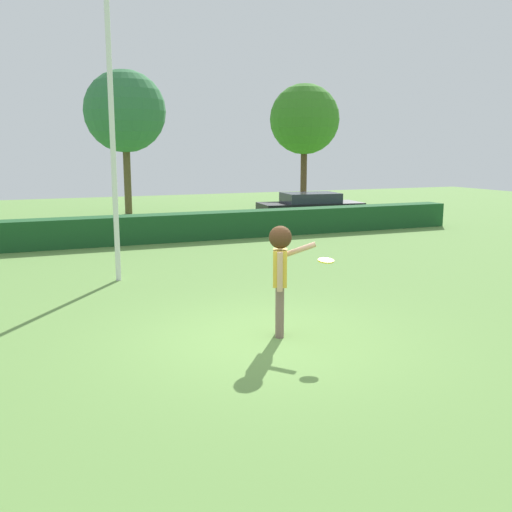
% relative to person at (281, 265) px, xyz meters
% --- Properties ---
extents(ground_plane, '(60.00, 60.00, 0.00)m').
position_rel_person_xyz_m(ground_plane, '(-0.28, -0.07, -1.17)').
color(ground_plane, '#628E43').
extents(person, '(0.83, 0.52, 1.80)m').
position_rel_person_xyz_m(person, '(0.00, 0.00, 0.00)').
color(person, '#7E6259').
rests_on(person, ground).
extents(frisbee, '(0.25, 0.25, 0.05)m').
position_rel_person_xyz_m(frisbee, '(0.54, -0.50, 0.12)').
color(frisbee, yellow).
extents(lamppost, '(0.24, 0.24, 6.60)m').
position_rel_person_xyz_m(lamppost, '(-1.74, 5.16, 2.45)').
color(lamppost, silver).
rests_on(lamppost, ground).
extents(hedge_row, '(24.14, 0.90, 0.90)m').
position_rel_person_xyz_m(hedge_row, '(-0.28, 10.47, -0.72)').
color(hedge_row, '#1B4D24').
rests_on(hedge_row, ground).
extents(parked_car_black, '(4.36, 2.18, 1.25)m').
position_rel_person_xyz_m(parked_car_black, '(7.39, 12.92, -0.49)').
color(parked_car_black, black).
rests_on(parked_car_black, ground).
extents(willow_tree, '(3.65, 3.65, 6.39)m').
position_rel_person_xyz_m(willow_tree, '(10.49, 19.56, 3.37)').
color(willow_tree, '#503824').
rests_on(willow_tree, ground).
extents(maple_tree, '(3.74, 3.74, 6.60)m').
position_rel_person_xyz_m(maple_tree, '(1.13, 19.40, 3.53)').
color(maple_tree, brown).
rests_on(maple_tree, ground).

